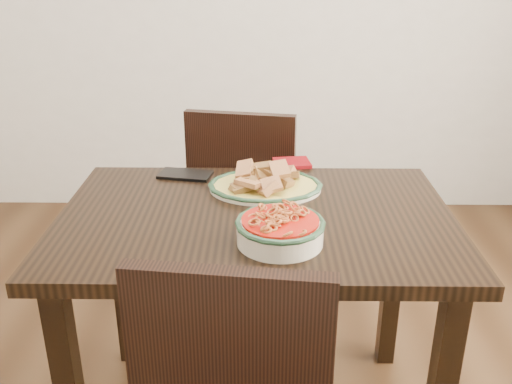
{
  "coord_description": "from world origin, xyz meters",
  "views": [
    {
      "loc": [
        0.15,
        -1.46,
        1.44
      ],
      "look_at": [
        0.13,
        0.03,
        0.81
      ],
      "focal_mm": 40.0,
      "sensor_mm": 36.0,
      "label": 1
    }
  ],
  "objects_px": {
    "noodle_bowl": "(280,227)",
    "smartphone": "(185,175)",
    "fish_plate": "(265,177)",
    "chair_far": "(246,198)",
    "dining_table": "(256,247)"
  },
  "relations": [
    {
      "from": "noodle_bowl",
      "to": "smartphone",
      "type": "xyz_separation_m",
      "value": [
        -0.3,
        0.47,
        -0.04
      ]
    },
    {
      "from": "fish_plate",
      "to": "chair_far",
      "type": "bearing_deg",
      "value": 98.57
    },
    {
      "from": "dining_table",
      "to": "chair_far",
      "type": "bearing_deg",
      "value": 94.09
    },
    {
      "from": "fish_plate",
      "to": "smartphone",
      "type": "distance_m",
      "value": 0.29
    },
    {
      "from": "fish_plate",
      "to": "noodle_bowl",
      "type": "relative_size",
      "value": 1.51
    },
    {
      "from": "dining_table",
      "to": "fish_plate",
      "type": "xyz_separation_m",
      "value": [
        0.03,
        0.18,
        0.15
      ]
    },
    {
      "from": "dining_table",
      "to": "smartphone",
      "type": "height_order",
      "value": "smartphone"
    },
    {
      "from": "chair_far",
      "to": "smartphone",
      "type": "bearing_deg",
      "value": 73.98
    },
    {
      "from": "fish_plate",
      "to": "smartphone",
      "type": "relative_size",
      "value": 2.03
    },
    {
      "from": "dining_table",
      "to": "chair_far",
      "type": "height_order",
      "value": "chair_far"
    },
    {
      "from": "dining_table",
      "to": "noodle_bowl",
      "type": "bearing_deg",
      "value": -69.54
    },
    {
      "from": "dining_table",
      "to": "noodle_bowl",
      "type": "height_order",
      "value": "noodle_bowl"
    },
    {
      "from": "chair_far",
      "to": "smartphone",
      "type": "distance_m",
      "value": 0.5
    },
    {
      "from": "noodle_bowl",
      "to": "fish_plate",
      "type": "bearing_deg",
      "value": 95.97
    },
    {
      "from": "chair_far",
      "to": "noodle_bowl",
      "type": "height_order",
      "value": "chair_far"
    }
  ]
}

